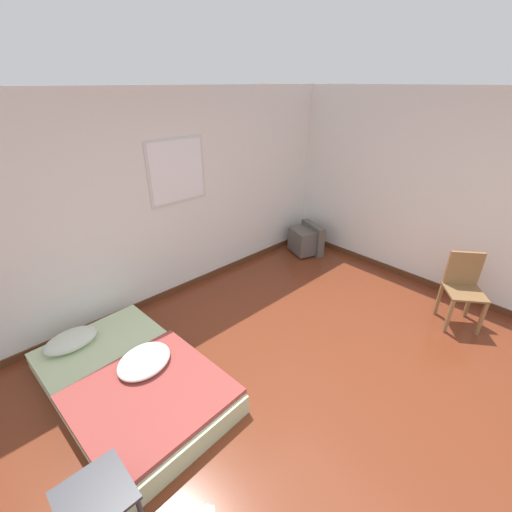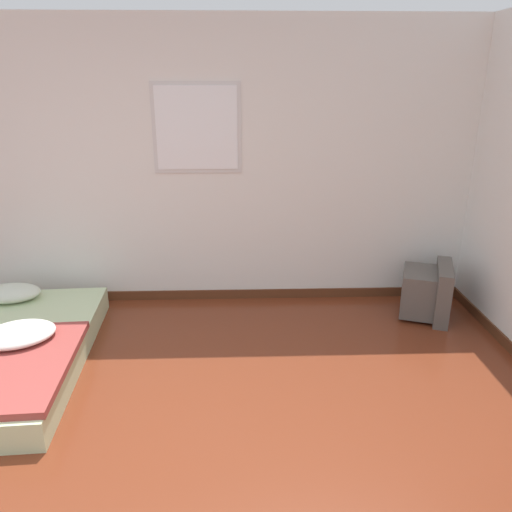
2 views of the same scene
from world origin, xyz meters
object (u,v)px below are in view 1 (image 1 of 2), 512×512
at_px(wooden_chair, 463,283).
at_px(side_stool, 97,502).
at_px(mattress_bed, 130,380).
at_px(crt_tv, 306,240).

relative_size(wooden_chair, side_stool, 1.89).
xyz_separation_m(mattress_bed, crt_tv, (3.51, 0.76, 0.11)).
bearing_deg(crt_tv, side_stool, -156.93).
relative_size(mattress_bed, side_stool, 4.37).
bearing_deg(side_stool, crt_tv, 23.07).
bearing_deg(mattress_bed, wooden_chair, -26.42).
bearing_deg(wooden_chair, side_stool, 170.52).
height_order(wooden_chair, side_stool, wooden_chair).
xyz_separation_m(wooden_chair, side_stool, (-4.03, 0.67, -0.13)).
height_order(crt_tv, side_stool, crt_tv).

